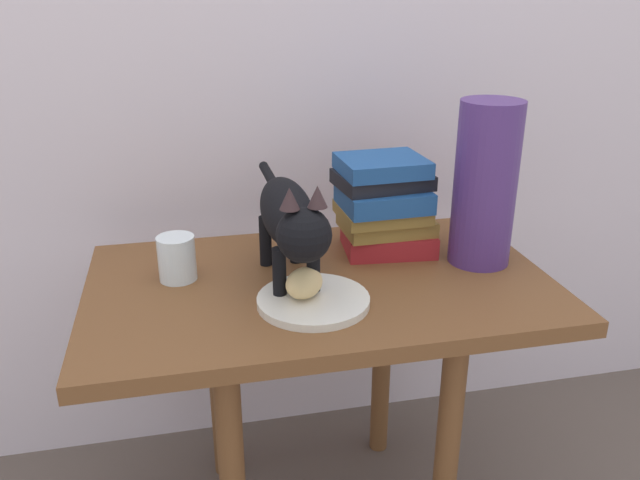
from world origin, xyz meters
The scene contains 7 objects.
side_table centered at (0.00, 0.00, 0.50)m, with size 0.86×0.52×0.58m.
plate centered at (-0.03, -0.09, 0.59)m, with size 0.20×0.20×0.01m, color silver.
bread_roll centered at (-0.05, -0.09, 0.62)m, with size 0.08×0.06×0.05m, color #E0BC7A.
cat centered at (-0.06, -0.01, 0.72)m, with size 0.09×0.48×0.23m.
book_stack centered at (0.16, 0.11, 0.68)m, with size 0.21×0.16×0.20m.
green_vase centered at (0.33, 0.02, 0.74)m, with size 0.12×0.12×0.32m, color #4C2D72.
candle_jar centered at (-0.26, 0.06, 0.62)m, with size 0.07×0.07×0.08m.
Camera 1 is at (-0.23, -1.06, 1.11)m, focal length 35.90 mm.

